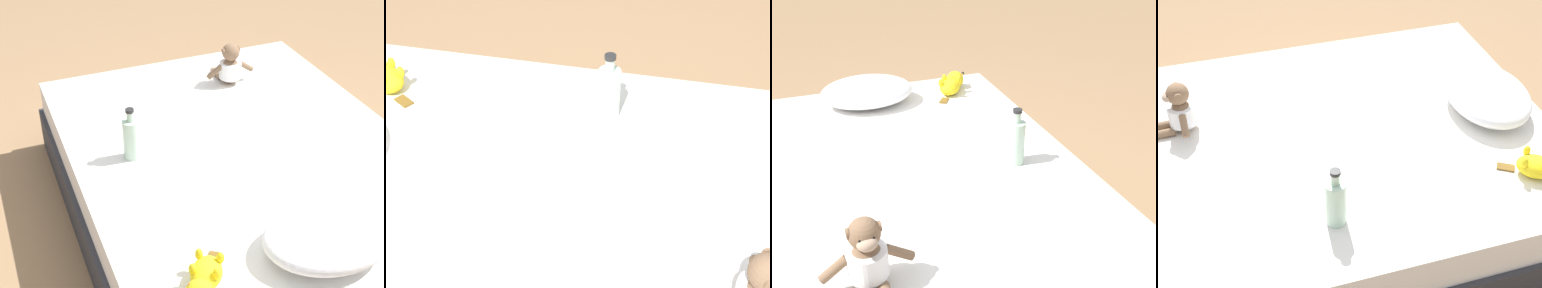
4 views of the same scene
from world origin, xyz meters
TOP-DOWN VIEW (x-y plane):
  - bed at (0.00, 0.00)m, footprint 1.58×2.02m
  - glass_bottle at (0.50, -0.10)m, footprint 0.08×0.08m

SIDE VIEW (x-z plane):
  - bed at x=0.00m, z-range 0.00..0.43m
  - glass_bottle at x=0.50m, z-range 0.41..0.65m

